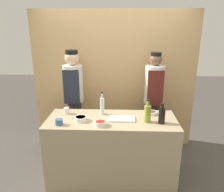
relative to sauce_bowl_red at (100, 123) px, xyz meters
The scene contains 14 objects.
ground_plane 1.00m from the sauce_bowl_red, 58.04° to the left, with size 14.00×14.00×0.00m, color #4C4742.
cabinet_wall 1.33m from the sauce_bowl_red, 84.23° to the left, with size 2.82×0.18×2.40m.
counter 0.56m from the sauce_bowl_red, 58.04° to the left, with size 1.75×0.69×0.94m.
sauce_bowl_red is the anchor object (origin of this frame).
sauce_bowl_brown 0.80m from the sauce_bowl_red, 30.25° to the left, with size 0.15×0.15×0.04m.
sauce_bowl_white 0.30m from the sauce_bowl_red, 153.75° to the left, with size 0.16×0.16×0.06m.
cutting_board 0.33m from the sauce_bowl_red, 36.56° to the left, with size 0.35×0.20×0.02m.
bottle_clear 0.39m from the sauce_bowl_red, 91.06° to the left, with size 0.06×0.06×0.33m.
bottle_oil 0.62m from the sauce_bowl_red, 12.80° to the left, with size 0.09×0.09×0.31m.
bottle_soy 0.79m from the sauce_bowl_red, ahead, with size 0.08×0.08×0.27m.
cup_blue 0.52m from the sauce_bowl_red, behind, with size 0.09×0.09×0.08m.
cup_cream 0.64m from the sauce_bowl_red, 144.18° to the left, with size 0.07×0.07×0.09m.
chef_left 1.08m from the sauce_bowl_red, 119.28° to the left, with size 0.32×0.32×1.77m.
chef_right 1.23m from the sauce_bowl_red, 49.93° to the left, with size 0.31×0.31×1.74m.
Camera 1 is at (0.12, -2.70, 2.13)m, focal length 35.00 mm.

